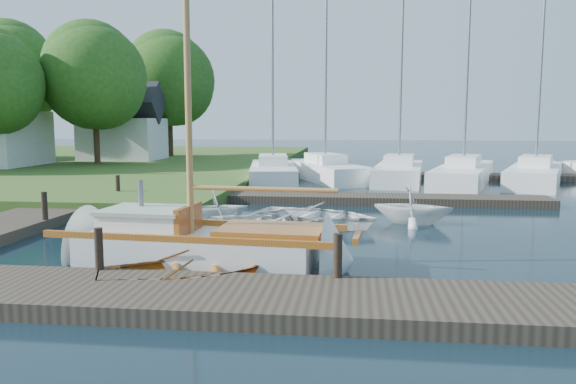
# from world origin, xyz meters

# --- Properties ---
(ground) EXTENTS (160.00, 160.00, 0.00)m
(ground) POSITION_xyz_m (0.00, 0.00, 0.00)
(ground) COLOR black
(ground) RESTS_ON ground
(near_dock) EXTENTS (18.00, 2.20, 0.30)m
(near_dock) POSITION_xyz_m (0.00, -6.00, 0.15)
(near_dock) COLOR #322820
(near_dock) RESTS_ON ground
(left_dock) EXTENTS (2.20, 18.00, 0.30)m
(left_dock) POSITION_xyz_m (-8.00, 2.00, 0.15)
(left_dock) COLOR #322820
(left_dock) RESTS_ON ground
(far_dock) EXTENTS (14.00, 1.60, 0.30)m
(far_dock) POSITION_xyz_m (2.00, 6.50, 0.15)
(far_dock) COLOR #322820
(far_dock) RESTS_ON ground
(pontoon) EXTENTS (30.00, 1.60, 0.30)m
(pontoon) POSITION_xyz_m (10.00, 16.00, 0.15)
(pontoon) COLOR #322820
(pontoon) RESTS_ON ground
(mooring_post_1) EXTENTS (0.16, 0.16, 0.80)m
(mooring_post_1) POSITION_xyz_m (-3.00, -5.00, 0.70)
(mooring_post_1) COLOR black
(mooring_post_1) RESTS_ON near_dock
(mooring_post_2) EXTENTS (0.16, 0.16, 0.80)m
(mooring_post_2) POSITION_xyz_m (1.50, -5.00, 0.70)
(mooring_post_2) COLOR black
(mooring_post_2) RESTS_ON near_dock
(mooring_post_4) EXTENTS (0.16, 0.16, 0.80)m
(mooring_post_4) POSITION_xyz_m (-7.00, 0.00, 0.70)
(mooring_post_4) COLOR black
(mooring_post_4) RESTS_ON left_dock
(mooring_post_5) EXTENTS (0.16, 0.16, 0.80)m
(mooring_post_5) POSITION_xyz_m (-7.00, 5.00, 0.70)
(mooring_post_5) COLOR black
(mooring_post_5) RESTS_ON left_dock
(sailboat) EXTENTS (7.28, 2.52, 9.83)m
(sailboat) POSITION_xyz_m (-1.37, -3.25, 0.34)
(sailboat) COLOR white
(sailboat) RESTS_ON ground
(dinghy) EXTENTS (3.96, 3.44, 0.69)m
(dinghy) POSITION_xyz_m (-1.37, -4.70, 0.34)
(dinghy) COLOR #9A3B18
(dinghy) RESTS_ON ground
(tender_a) EXTENTS (3.58, 2.72, 0.69)m
(tender_a) POSITION_xyz_m (-0.72, 0.62, 0.35)
(tender_a) COLOR white
(tender_a) RESTS_ON ground
(tender_b) EXTENTS (2.49, 2.33, 1.05)m
(tender_b) POSITION_xyz_m (-2.49, 2.07, 0.52)
(tender_b) COLOR white
(tender_b) RESTS_ON ground
(tender_c) EXTENTS (4.46, 3.82, 0.78)m
(tender_c) POSITION_xyz_m (0.65, 1.55, 0.39)
(tender_c) COLOR white
(tender_c) RESTS_ON ground
(tender_d) EXTENTS (2.76, 2.52, 1.24)m
(tender_d) POSITION_xyz_m (3.55, 2.31, 0.62)
(tender_d) COLOR white
(tender_d) RESTS_ON ground
(marina_boat_0) EXTENTS (3.41, 8.23, 11.92)m
(marina_boat_0) POSITION_xyz_m (-2.39, 13.41, 0.58)
(marina_boat_0) COLOR white
(marina_boat_0) RESTS_ON ground
(marina_boat_1) EXTENTS (5.25, 7.97, 10.84)m
(marina_boat_1) POSITION_xyz_m (0.21, 14.77, 0.57)
(marina_boat_1) COLOR white
(marina_boat_1) RESTS_ON ground
(marina_boat_2) EXTENTS (3.14, 7.54, 12.08)m
(marina_boat_2) POSITION_xyz_m (4.01, 14.14, 0.59)
(marina_boat_2) COLOR white
(marina_boat_2) RESTS_ON ground
(marina_boat_3) EXTENTS (4.81, 9.58, 12.81)m
(marina_boat_3) POSITION_xyz_m (7.17, 13.86, 0.58)
(marina_boat_3) COLOR white
(marina_boat_3) RESTS_ON ground
(marina_boat_4) EXTENTS (5.18, 9.13, 11.27)m
(marina_boat_4) POSITION_xyz_m (10.69, 14.15, 0.57)
(marina_boat_4) COLOR white
(marina_boat_4) RESTS_ON ground
(house_c) EXTENTS (5.25, 4.00, 5.28)m
(house_c) POSITION_xyz_m (-14.00, 22.00, 2.58)
(house_c) COLOR silver
(house_c) RESTS_ON shore
(tree_3) EXTENTS (6.41, 6.38, 8.74)m
(tree_3) POSITION_xyz_m (-14.00, 18.05, 5.81)
(tree_3) COLOR #332114
(tree_3) RESTS_ON shore
(tree_4) EXTENTS (7.01, 7.01, 9.66)m
(tree_4) POSITION_xyz_m (-22.00, 22.05, 6.37)
(tree_4) COLOR #332114
(tree_4) RESTS_ON shore
(tree_7) EXTENTS (6.83, 6.83, 9.38)m
(tree_7) POSITION_xyz_m (-12.00, 26.05, 6.20)
(tree_7) COLOR #332114
(tree_7) RESTS_ON shore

